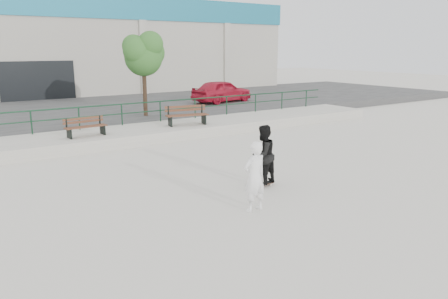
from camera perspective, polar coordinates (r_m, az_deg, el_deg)
ground at (r=11.66m, az=1.90°, el=-7.35°), size 120.00×120.00×0.00m
ledge at (r=19.80m, az=-14.42°, el=1.56°), size 30.00×3.00×0.50m
parking_strip at (r=27.85m, az=-20.41°, el=4.41°), size 60.00×14.00×0.50m
railing at (r=20.85m, az=-15.80°, el=4.82°), size 28.00×0.06×1.03m
commercial_building at (r=41.33m, az=-25.72°, el=12.56°), size 44.20×16.33×8.00m
bench_left at (r=18.97m, az=-17.65°, el=2.83°), size 1.75×0.64×0.79m
bench_right at (r=20.86m, az=-4.90°, el=4.47°), size 2.08×0.98×0.92m
tree at (r=23.87m, az=-10.45°, el=12.32°), size 2.50×2.22×4.44m
red_car at (r=29.64m, az=-0.27°, el=7.65°), size 4.64×2.50×1.50m
skateboard at (r=13.24m, az=5.05°, el=-4.52°), size 0.79×0.25×0.09m
standing_skater at (r=13.00m, az=5.13°, el=-0.68°), size 1.00×0.86×1.78m
seated_skater at (r=11.05m, az=4.01°, el=-3.55°), size 0.69×0.47×1.82m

